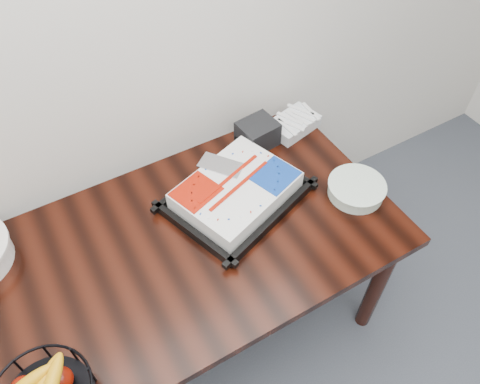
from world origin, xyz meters
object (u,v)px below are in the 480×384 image
plate_stack (356,189)px  cake_tray (236,192)px  napkin_box (258,134)px  table (167,266)px

plate_stack → cake_tray: bearing=153.8°
cake_tray → napkin_box: napkin_box is taller
napkin_box → table: bearing=-151.6°
plate_stack → napkin_box: size_ratio=1.46×
cake_tray → napkin_box: 0.34m
cake_tray → napkin_box: size_ratio=3.80×
table → plate_stack: size_ratio=7.68×
table → cake_tray: bearing=13.7°
table → cake_tray: cake_tray is taller
table → napkin_box: (0.60, 0.33, 0.14)m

